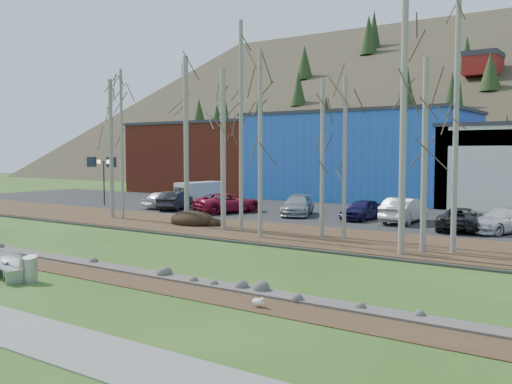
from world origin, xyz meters
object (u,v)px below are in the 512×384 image
Objects in this scene: car_0 at (166,199)px; car_4 at (362,210)px; bench_intact at (8,267)px; car_6 at (461,219)px; street_lamp at (104,169)px; seagull at (258,302)px; car_1 at (175,200)px; car_3 at (298,206)px; van_grey at (199,193)px; car_5 at (404,210)px; litter_bin at (30,270)px; car_7 at (505,220)px; car_2 at (228,203)px.

car_0 is 1.03× the size of car_4.
car_6 is (9.97, 21.34, 0.31)m from bench_intact.
seagull is at bearing -35.21° from street_lamp.
street_lamp is at bearing 157.70° from seagull.
car_1 is 0.90× the size of car_3.
seagull is at bearing 146.56° from car_0.
car_3 is 11.34m from van_grey.
van_grey reaches higher than car_5.
litter_bin is 0.18× the size of car_7.
car_6 is 0.97× the size of car_7.
car_7 is (18.75, 0.25, -0.02)m from car_2.
car_5 is 4.16m from car_6.
litter_bin is 0.19× the size of van_grey.
car_7 is (24.85, 0.36, 0.01)m from car_0.
street_lamp is at bearing 27.49° from car_2.
car_5 is (18.76, 1.54, 0.10)m from car_0.
car_7 is (2.21, 0.35, 0.05)m from car_6.
car_0 is 24.85m from car_7.
street_lamp is 28.68m from car_6.
car_4 is at bearing -150.48° from car_2.
car_4 is at bearing -158.61° from car_7.
car_1 is 0.89× the size of car_7.
bench_intact is 9.60m from seagull.
car_4 is 6.80m from car_6.
car_3 is 0.99× the size of car_7.
bench_intact is at bearing -49.58° from street_lamp.
car_3 is 4.80m from car_4.
car_2 is (-15.93, 19.39, 0.67)m from seagull.
car_5 is at bearing 77.16° from litter_bin.
car_0 is 6.10m from car_2.
car_7 is at bearing 167.15° from car_5.
bench_intact is at bearing -108.73° from car_3.
litter_bin is 0.18× the size of car_5.
car_4 is at bearing 94.70° from bench_intact.
car_3 reaches higher than car_6.
car_0 reaches higher than car_4.
car_4 is (-6.03, 20.76, 0.61)m from seagull.
litter_bin is 28.29m from van_grey.
car_5 reaches higher than seagull.
street_lamp is 6.45m from car_0.
car_3 is (9.79, 1.83, -0.02)m from car_1.
seagull is 25.11m from car_2.
car_4 is (14.59, 1.95, -0.03)m from car_1.
street_lamp is at bearing 134.41° from litter_bin.
car_0 is at bearing 133.73° from bench_intact.
seagull is (9.37, 2.04, -0.29)m from bench_intact.
car_7 is at bearing -171.41° from car_0.
car_0 is at bearing 122.87° from litter_bin.
car_1 is (1.41, -0.47, 0.02)m from car_0.
car_5 reaches higher than car_2.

